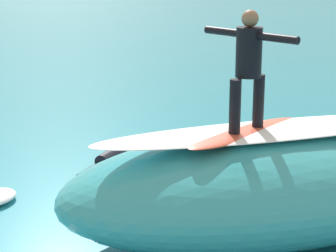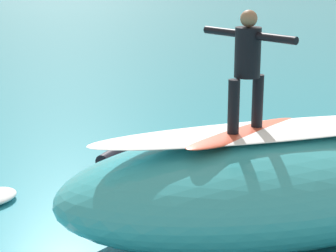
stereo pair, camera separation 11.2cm
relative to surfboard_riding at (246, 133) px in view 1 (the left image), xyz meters
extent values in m
plane|color=teal|center=(0.18, -2.11, -1.58)|extent=(120.00, 120.00, 0.00)
ellipsoid|color=teal|center=(-0.42, -0.13, -0.81)|extent=(6.87, 4.74, 1.54)
ellipsoid|color=white|center=(-0.42, -0.13, 0.00)|extent=(5.39, 2.60, 0.08)
ellipsoid|color=#E0563D|center=(0.00, 0.00, 0.00)|extent=(2.02, 1.95, 0.09)
cylinder|color=black|center=(0.18, 0.17, 0.41)|extent=(0.16, 0.16, 0.74)
cylinder|color=black|center=(-0.18, -0.17, 0.41)|extent=(0.16, 0.16, 0.74)
cylinder|color=black|center=(0.00, 0.00, 1.12)|extent=(0.50, 0.50, 0.67)
sphere|color=#936B4C|center=(0.00, 0.00, 1.57)|extent=(0.23, 0.23, 0.23)
cylinder|color=black|center=(-0.33, 0.35, 1.35)|extent=(0.49, 0.51, 0.11)
cylinder|color=black|center=(0.33, -0.35, 1.35)|extent=(0.49, 0.51, 0.11)
ellipsoid|color=#E0563D|center=(2.16, -3.07, -1.54)|extent=(1.29, 2.00, 0.08)
cylinder|color=black|center=(2.16, -3.07, -1.37)|extent=(0.57, 0.83, 0.28)
sphere|color=tan|center=(1.97, -3.51, -1.31)|extent=(0.20, 0.20, 0.20)
cylinder|color=black|center=(2.38, -2.38, -1.44)|extent=(0.38, 0.65, 0.12)
cylinder|color=black|center=(2.52, -2.44, -1.44)|extent=(0.38, 0.65, 0.12)
ellipsoid|color=white|center=(1.16, -3.39, -1.52)|extent=(1.49, 1.49, 0.13)
camera|label=1|loc=(1.10, 8.49, 2.46)|focal=68.30mm
camera|label=2|loc=(0.99, 8.49, 2.46)|focal=68.30mm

